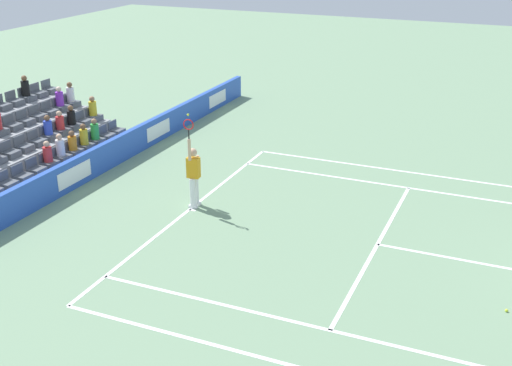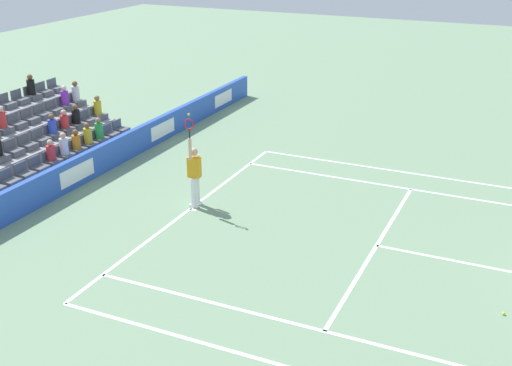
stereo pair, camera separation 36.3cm
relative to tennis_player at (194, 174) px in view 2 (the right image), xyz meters
name	(u,v)px [view 2 (the right image)]	position (x,y,z in m)	size (l,w,h in m)	color
line_baseline	(190,209)	(0.28, -0.03, -0.99)	(10.97, 0.10, 0.01)	white
line_service	(377,246)	(0.28, 5.46, -0.99)	(8.23, 0.10, 0.01)	white
line_centre_service	(509,271)	(0.28, 8.66, -0.99)	(0.10, 6.40, 0.01)	white
line_singles_sideline_left	(346,337)	(4.39, 5.92, -0.99)	(0.10, 11.89, 0.01)	white
line_singles_sideline_right	(426,192)	(-3.84, 5.92, -0.99)	(0.10, 11.89, 0.01)	white
line_doubles_sideline_right	(434,177)	(-5.21, 5.92, -0.99)	(0.10, 11.89, 0.01)	white
line_centre_mark	(193,210)	(0.28, 0.07, -0.99)	(0.10, 0.20, 0.01)	white
sponsor_barrier	(75,173)	(0.28, -4.11, -0.52)	(24.79, 0.22, 0.94)	blue
tennis_player	(194,174)	(0.00, 0.00, 0.00)	(0.53, 0.38, 2.85)	white
stadium_stand	(2,153)	(0.27, -7.04, -0.30)	(8.68, 3.80, 2.61)	gray
loose_tennis_ball	(504,314)	(2.26, 8.72, -0.96)	(0.07, 0.07, 0.07)	#D1E533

